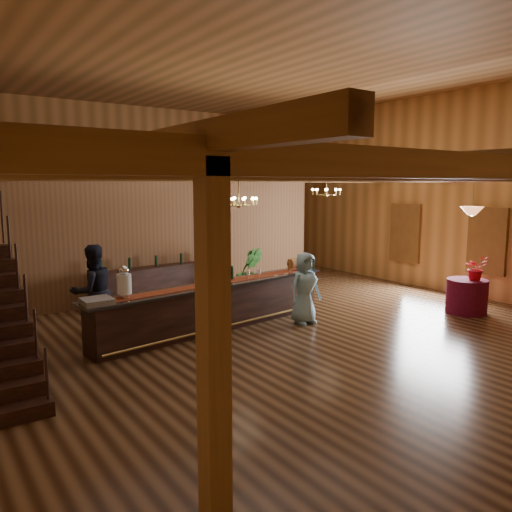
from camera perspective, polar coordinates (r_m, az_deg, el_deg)
floor at (r=11.16m, az=1.08°, el=-7.43°), size 14.00×14.00×0.00m
ceiling at (r=11.03m, az=1.16°, el=21.27°), size 14.00×14.00×0.00m
wall_back at (r=16.91m, az=-13.11°, el=7.11°), size 12.00×0.10×5.50m
wall_right at (r=15.08m, az=20.00°, el=6.73°), size 0.10×14.00×5.50m
beam_grid at (r=11.16m, az=-0.43°, el=9.41°), size 11.90×13.90×0.39m
support_posts at (r=10.44m, az=2.72°, el=0.45°), size 9.20×10.20×3.20m
partition_wall at (r=13.58m, az=-9.36°, el=1.93°), size 9.00×0.18×3.10m
window_right_front at (r=14.25m, az=24.91°, el=1.57°), size 0.12×1.05×1.75m
window_right_back at (r=15.71m, az=16.70°, el=2.53°), size 0.12×1.05×1.75m
backroom_boxes at (r=15.61m, az=-11.78°, el=-1.11°), size 4.10×0.60×1.10m
tasting_bar at (r=10.49m, az=-4.61°, el=-5.70°), size 5.83×1.46×0.98m
beverage_dispenser at (r=9.29m, az=-14.84°, el=-2.95°), size 0.26×0.26×0.60m
glass_rack_tray at (r=9.02m, az=-17.70°, el=-4.94°), size 0.50×0.50×0.10m
raffle_drum at (r=11.86m, az=4.37°, el=-0.87°), size 0.34×0.24×0.30m
bar_bottle_0 at (r=10.51m, az=-4.56°, el=-2.19°), size 0.07×0.07×0.30m
bar_bottle_1 at (r=10.54m, az=-4.31°, el=-2.15°), size 0.07×0.07×0.30m
bar_bottle_2 at (r=10.73m, az=-3.06°, el=-1.97°), size 0.07×0.07×0.30m
bar_bottle_3 at (r=10.77m, az=-2.78°, el=-1.92°), size 0.07×0.07×0.30m
backbar_shelf at (r=13.17m, az=-11.27°, el=-3.12°), size 3.29×1.06×0.91m
round_table at (r=12.75m, az=22.94°, el=-4.25°), size 0.93×0.93×0.80m
chandelier_left at (r=11.03m, az=-1.98°, el=6.31°), size 0.80×0.80×0.71m
chandelier_right at (r=14.41m, az=8.03°, el=7.31°), size 0.80×0.80×0.55m
pendant_lamp at (r=12.49m, az=23.45°, el=4.76°), size 0.52×0.52×0.90m
bartender at (r=11.32m, az=-4.91°, el=-2.76°), size 0.63×0.42×1.72m
staff_second at (r=10.29m, az=-18.14°, el=-3.88°), size 0.99×0.83×1.85m
guest at (r=10.87m, az=5.62°, el=-3.65°), size 0.78×0.53×1.56m
floor_plant at (r=13.59m, az=-0.76°, el=-1.72°), size 0.91×0.83×1.33m
table_flowers at (r=12.60m, az=23.82°, el=-1.26°), size 0.62×0.58×0.57m
table_vase at (r=12.65m, az=23.69°, el=-1.87°), size 0.16×0.16×0.29m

